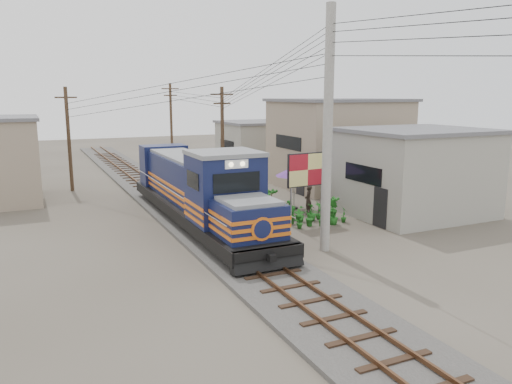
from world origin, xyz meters
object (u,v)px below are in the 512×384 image
market_umbrella (294,171)px  vendor (308,200)px  billboard (307,171)px  locomotive (198,191)px

market_umbrella → vendor: bearing=-87.7°
market_umbrella → vendor: 2.03m
market_umbrella → vendor: size_ratio=1.56×
vendor → billboard: bearing=12.4°
locomotive → market_umbrella: bearing=10.8°
locomotive → market_umbrella: locomotive is taller
locomotive → billboard: size_ratio=4.43×
locomotive → market_umbrella: 6.26m
market_umbrella → locomotive: bearing=-169.2°
billboard → market_umbrella: (1.02, 3.13, -0.50)m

